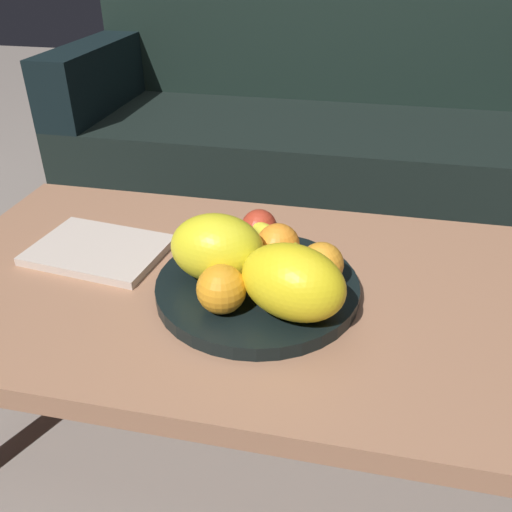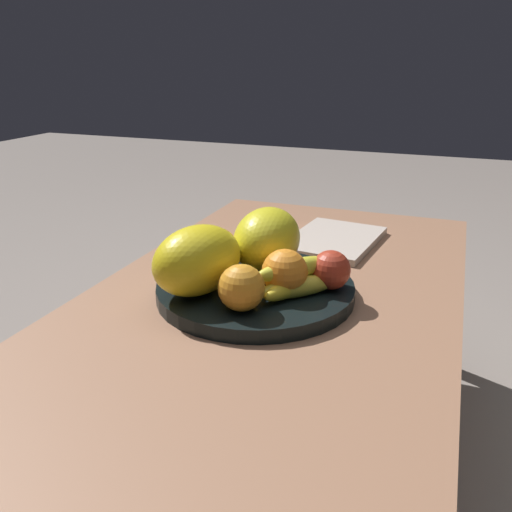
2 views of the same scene
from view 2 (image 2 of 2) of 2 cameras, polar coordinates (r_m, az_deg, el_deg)
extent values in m
plane|color=gray|center=(1.18, 1.24, -22.62)|extent=(8.00, 8.00, 0.00)
cube|color=#9C6C4F|center=(0.96, 1.41, -5.56)|extent=(1.24, 0.65, 0.04)
cylinder|color=#A56447|center=(1.63, -1.30, -2.00)|extent=(0.05, 0.05, 0.37)
cylinder|color=#A16654|center=(1.53, 18.95, -4.82)|extent=(0.05, 0.05, 0.37)
cylinder|color=black|center=(0.96, 0.00, -3.50)|extent=(0.35, 0.35, 0.03)
ellipsoid|color=yellow|center=(0.99, 1.19, 1.78)|extent=(0.16, 0.12, 0.12)
ellipsoid|color=yellow|center=(0.90, -6.25, -0.44)|extent=(0.20, 0.17, 0.12)
sphere|color=orange|center=(0.89, 3.08, -1.72)|extent=(0.08, 0.08, 0.08)
sphere|color=orange|center=(1.00, -4.14, 0.77)|extent=(0.08, 0.08, 0.08)
sphere|color=orange|center=(0.84, -1.57, -3.40)|extent=(0.08, 0.08, 0.08)
sphere|color=#B73621|center=(0.92, 7.97, -1.49)|extent=(0.07, 0.07, 0.07)
ellipsoid|color=yellow|center=(0.89, 4.56, -3.30)|extent=(0.13, 0.13, 0.03)
ellipsoid|color=yellow|center=(0.90, 4.25, -3.07)|extent=(0.15, 0.09, 0.03)
ellipsoid|color=yellow|center=(0.90, 4.19, -1.34)|extent=(0.14, 0.12, 0.03)
cube|color=beige|center=(1.23, 8.29, 1.73)|extent=(0.27, 0.21, 0.02)
camera|label=1|loc=(1.25, -40.70, 22.50)|focal=37.59mm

